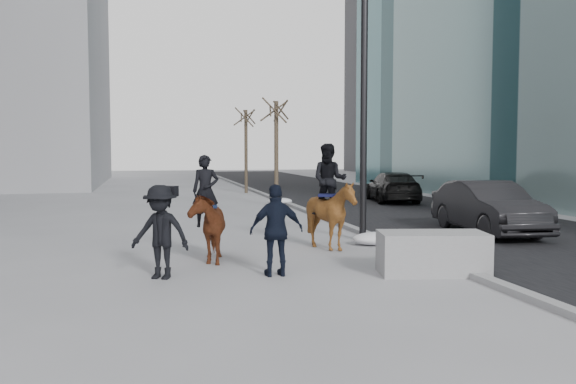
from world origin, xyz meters
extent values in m
plane|color=gray|center=(0.00, 0.00, 0.00)|extent=(120.00, 120.00, 0.00)
cube|color=black|center=(7.00, 10.00, 0.01)|extent=(8.00, 90.00, 0.01)
cube|color=gray|center=(3.00, 10.00, 0.06)|extent=(0.25, 90.00, 0.12)
cube|color=gray|center=(2.42, -0.75, 0.41)|extent=(2.20, 1.40, 0.81)
imported|color=black|center=(6.55, 4.11, 0.76)|extent=(1.93, 4.69, 1.51)
imported|color=black|center=(8.05, 14.71, 0.69)|extent=(2.71, 5.00, 1.38)
imported|color=#48230E|center=(-1.71, 1.64, 0.75)|extent=(0.93, 1.83, 1.50)
imported|color=black|center=(-1.71, 1.79, 1.51)|extent=(0.60, 0.42, 1.57)
cube|color=#0E1934|center=(-1.71, 1.79, 1.18)|extent=(0.52, 0.59, 0.06)
imported|color=#4D270F|center=(1.33, 2.40, 0.84)|extent=(1.84, 1.93, 1.67)
imported|color=black|center=(1.33, 2.55, 1.68)|extent=(1.04, 0.94, 1.75)
cube|color=black|center=(1.33, 2.55, 1.32)|extent=(0.66, 0.70, 0.06)
imported|color=black|center=(-0.56, -0.25, 0.88)|extent=(1.03, 0.44, 1.75)
cylinder|color=#CC500C|center=(-0.61, 0.30, 1.15)|extent=(0.04, 0.18, 0.07)
imported|color=black|center=(-2.71, 0.01, 0.88)|extent=(1.31, 1.09, 1.75)
cube|color=black|center=(-2.56, 0.26, 1.62)|extent=(0.42, 0.36, 0.20)
cylinder|color=black|center=(2.60, 3.66, 4.50)|extent=(0.18, 0.18, 9.00)
ellipsoid|color=silver|center=(2.70, 14.53, 0.14)|extent=(1.14, 0.72, 0.29)
ellipsoid|color=silver|center=(2.70, 2.89, 0.16)|extent=(1.27, 0.81, 0.32)
camera|label=1|loc=(-2.93, -11.48, 2.41)|focal=38.00mm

